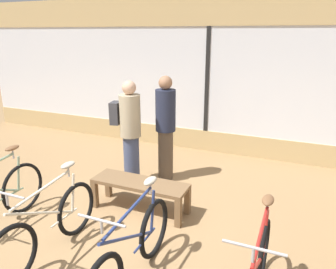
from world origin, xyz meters
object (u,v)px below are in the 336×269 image
Objects in this scene: customer_near_rack at (166,126)px; customer_by_window at (129,130)px; bicycle_left at (48,226)px; bicycle_right at (132,252)px; display_bench at (140,187)px.

customer_by_window is at bearing -134.23° from customer_near_rack.
customer_by_window is at bearing 91.88° from bicycle_left.
customer_near_rack reaches higher than bicycle_right.
customer_near_rack is at bearing 45.77° from customer_by_window.
bicycle_left is 0.94× the size of customer_near_rack.
customer_by_window reaches higher than display_bench.
display_bench is 1.06m from customer_by_window.
customer_by_window reaches higher than bicycle_right.
customer_near_rack is (-0.72, 2.48, 0.58)m from bicycle_right.
customer_near_rack is 0.63m from customer_by_window.
bicycle_right is 0.95× the size of customer_near_rack.
bicycle_right is at bearing -60.12° from customer_by_window.
bicycle_left is at bearing -110.28° from display_bench.
customer_near_rack is at bearing 81.31° from bicycle_left.
customer_by_window is (-0.55, 0.70, 0.58)m from display_bench.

